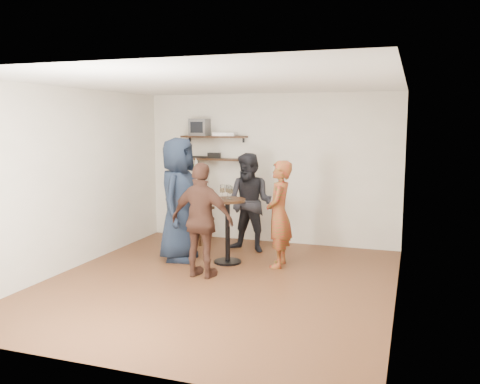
% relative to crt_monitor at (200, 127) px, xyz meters
% --- Properties ---
extents(room, '(4.58, 5.08, 2.68)m').
position_rel_crt_monitor_xyz_m(room, '(1.27, -2.38, -0.72)').
color(room, '#482A17').
rests_on(room, ground).
extents(shelf_upper, '(1.20, 0.25, 0.04)m').
position_rel_crt_monitor_xyz_m(shelf_upper, '(0.27, 0.00, -0.17)').
color(shelf_upper, black).
rests_on(shelf_upper, room).
extents(shelf_lower, '(1.20, 0.25, 0.04)m').
position_rel_crt_monitor_xyz_m(shelf_lower, '(0.27, 0.00, -0.57)').
color(shelf_lower, black).
rests_on(shelf_lower, room).
extents(crt_monitor, '(0.32, 0.30, 0.30)m').
position_rel_crt_monitor_xyz_m(crt_monitor, '(0.00, 0.00, 0.00)').
color(crt_monitor, '#59595B').
rests_on(crt_monitor, shelf_upper).
extents(dvd_deck, '(0.40, 0.24, 0.06)m').
position_rel_crt_monitor_xyz_m(dvd_deck, '(0.48, 0.00, -0.12)').
color(dvd_deck, silver).
rests_on(dvd_deck, shelf_upper).
extents(radio, '(0.22, 0.10, 0.10)m').
position_rel_crt_monitor_xyz_m(radio, '(0.27, 0.00, -0.50)').
color(radio, black).
rests_on(radio, shelf_lower).
extents(power_strip, '(0.30, 0.05, 0.03)m').
position_rel_crt_monitor_xyz_m(power_strip, '(-0.01, 0.05, -0.54)').
color(power_strip, black).
rests_on(power_strip, shelf_lower).
extents(side_table, '(0.65, 0.65, 0.63)m').
position_rel_crt_monitor_xyz_m(side_table, '(0.03, -0.40, -1.49)').
color(side_table, black).
rests_on(side_table, room).
extents(vase_lilies, '(0.19, 0.19, 0.94)m').
position_rel_crt_monitor_xyz_m(vase_lilies, '(0.03, -0.40, -1.09)').
color(vase_lilies, silver).
rests_on(vase_lilies, side_table).
extents(drinks_table, '(0.54, 0.54, 0.98)m').
position_rel_crt_monitor_xyz_m(drinks_table, '(1.05, -1.43, -1.39)').
color(drinks_table, black).
rests_on(drinks_table, room).
extents(wine_glass_fl, '(0.07, 0.07, 0.22)m').
position_rel_crt_monitor_xyz_m(wine_glass_fl, '(0.99, -1.47, -0.89)').
color(wine_glass_fl, silver).
rests_on(wine_glass_fl, drinks_table).
extents(wine_glass_fr, '(0.07, 0.07, 0.20)m').
position_rel_crt_monitor_xyz_m(wine_glass_fr, '(1.11, -1.46, -0.91)').
color(wine_glass_fr, silver).
rests_on(wine_glass_fr, drinks_table).
extents(wine_glass_bl, '(0.07, 0.07, 0.20)m').
position_rel_crt_monitor_xyz_m(wine_glass_bl, '(1.03, -1.36, -0.90)').
color(wine_glass_bl, silver).
rests_on(wine_glass_bl, drinks_table).
extents(wine_glass_br, '(0.07, 0.07, 0.21)m').
position_rel_crt_monitor_xyz_m(wine_glass_br, '(1.08, -1.43, -0.90)').
color(wine_glass_br, silver).
rests_on(wine_glass_br, drinks_table).
extents(person_plaid, '(0.43, 0.60, 1.56)m').
position_rel_crt_monitor_xyz_m(person_plaid, '(1.83, -1.35, -1.24)').
color(person_plaid, red).
rests_on(person_plaid, room).
extents(person_dark, '(0.86, 0.71, 1.61)m').
position_rel_crt_monitor_xyz_m(person_dark, '(1.16, -0.65, -1.21)').
color(person_dark, black).
rests_on(person_dark, room).
extents(person_navy, '(0.68, 0.97, 1.88)m').
position_rel_crt_monitor_xyz_m(person_navy, '(0.28, -1.50, -1.08)').
color(person_navy, black).
rests_on(person_navy, room).
extents(person_brown, '(0.96, 0.48, 1.58)m').
position_rel_crt_monitor_xyz_m(person_brown, '(0.97, -2.20, -1.23)').
color(person_brown, '#41251C').
rests_on(person_brown, room).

